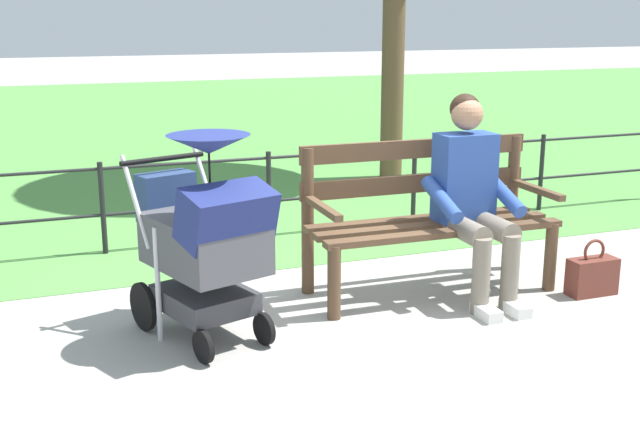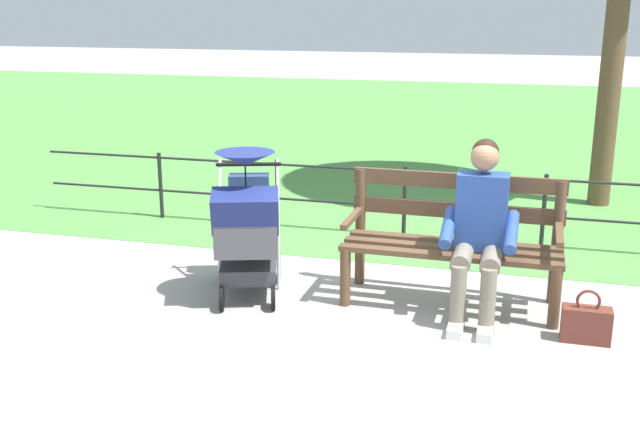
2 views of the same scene
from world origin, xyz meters
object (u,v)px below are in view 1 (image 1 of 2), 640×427
(person_on_bench, at_px, (472,192))
(stroller, at_px, (205,235))
(park_bench, at_px, (426,210))
(handbag, at_px, (592,275))

(person_on_bench, relative_size, stroller, 1.11)
(park_bench, distance_m, handbag, 1.14)
(person_on_bench, xyz_separation_m, stroller, (1.72, 0.10, -0.08))
(stroller, height_order, handbag, stroller)
(stroller, xyz_separation_m, handbag, (-2.46, 0.17, -0.47))
(park_bench, height_order, stroller, stroller)
(park_bench, xyz_separation_m, handbag, (-0.95, 0.50, -0.40))
(park_bench, height_order, person_on_bench, person_on_bench)
(person_on_bench, distance_m, handbag, 0.97)
(park_bench, xyz_separation_m, person_on_bench, (-0.20, 0.22, 0.15))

